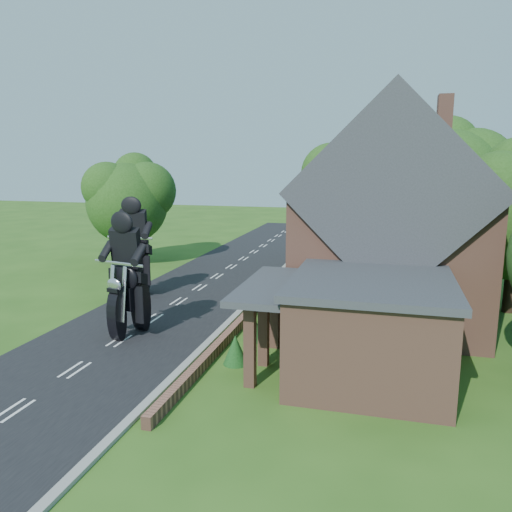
% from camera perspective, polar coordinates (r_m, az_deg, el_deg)
% --- Properties ---
extents(ground, '(120.00, 120.00, 0.00)m').
position_cam_1_polar(ground, '(21.44, -15.36, -9.34)').
color(ground, '#2A5217').
rests_on(ground, ground).
extents(road, '(7.00, 80.00, 0.02)m').
position_cam_1_polar(road, '(21.44, -15.37, -9.32)').
color(road, black).
rests_on(road, ground).
extents(kerb, '(0.30, 80.00, 0.12)m').
position_cam_1_polar(kerb, '(19.90, -6.10, -10.42)').
color(kerb, gray).
rests_on(kerb, ground).
extents(garden_wall, '(0.30, 22.00, 0.40)m').
position_cam_1_polar(garden_wall, '(24.15, -0.37, -6.15)').
color(garden_wall, '#8C5947').
rests_on(garden_wall, ground).
extents(house, '(9.54, 8.64, 10.24)m').
position_cam_1_polar(house, '(23.45, 15.07, 3.33)').
color(house, '#8C5947').
rests_on(house, ground).
extents(annex, '(7.05, 5.94, 3.44)m').
position_cam_1_polar(annex, '(17.36, 12.49, -7.85)').
color(annex, '#8C5947').
rests_on(annex, ground).
extents(tree_behind_house, '(7.81, 7.20, 10.08)m').
position_cam_1_polar(tree_behind_house, '(33.63, 21.65, 8.34)').
color(tree_behind_house, black).
rests_on(tree_behind_house, ground).
extents(tree_behind_left, '(6.94, 6.40, 9.16)m').
position_cam_1_polar(tree_behind_left, '(34.50, 11.34, 8.11)').
color(tree_behind_left, black).
rests_on(tree_behind_left, ground).
extents(tree_far_road, '(6.08, 5.60, 7.84)m').
position_cam_1_polar(tree_far_road, '(35.91, -13.90, 6.67)').
color(tree_far_road, black).
rests_on(tree_far_road, ground).
extents(shrub_a, '(0.90, 0.90, 1.10)m').
position_cam_1_polar(shrub_a, '(18.33, -2.37, -10.63)').
color(shrub_a, '#133C15').
rests_on(shrub_a, ground).
extents(shrub_b, '(0.90, 0.90, 1.10)m').
position_cam_1_polar(shrub_b, '(20.58, -0.27, -8.18)').
color(shrub_b, '#133C15').
rests_on(shrub_b, ground).
extents(shrub_c, '(0.90, 0.90, 1.10)m').
position_cam_1_polar(shrub_c, '(22.88, 1.39, -6.20)').
color(shrub_c, '#133C15').
rests_on(shrub_c, ground).
extents(shrub_d, '(0.90, 0.90, 1.10)m').
position_cam_1_polar(shrub_d, '(27.59, 3.85, -3.25)').
color(shrub_d, '#133C15').
rests_on(shrub_d, ground).
extents(shrub_e, '(0.90, 0.90, 1.10)m').
position_cam_1_polar(shrub_e, '(29.98, 4.78, -2.12)').
color(shrub_e, '#133C15').
rests_on(shrub_e, ground).
extents(shrub_f, '(0.90, 0.90, 1.10)m').
position_cam_1_polar(shrub_f, '(32.38, 5.57, -1.16)').
color(shrub_f, '#133C15').
rests_on(shrub_f, ground).
extents(motorcycle_lead, '(0.79, 1.75, 1.58)m').
position_cam_1_polar(motorcycle_lead, '(21.71, -14.25, -6.83)').
color(motorcycle_lead, black).
rests_on(motorcycle_lead, ground).
extents(motorcycle_follow, '(0.47, 1.75, 1.62)m').
position_cam_1_polar(motorcycle_follow, '(27.79, -13.51, -2.87)').
color(motorcycle_follow, black).
rests_on(motorcycle_follow, ground).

